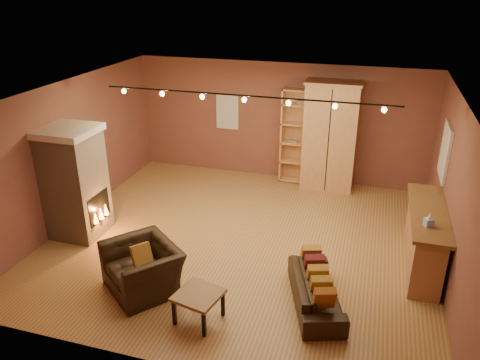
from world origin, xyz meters
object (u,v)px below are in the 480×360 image
(fireplace, at_px, (75,182))
(bookcase, at_px, (301,135))
(coffee_table, at_px, (199,297))
(armoire, at_px, (330,136))
(loveseat, at_px, (316,285))
(bar_counter, at_px, (424,238))
(armchair, at_px, (142,261))

(fireplace, xyz_separation_m, bookcase, (3.59, 3.73, 0.09))
(fireplace, distance_m, coffee_table, 3.61)
(armoire, height_order, loveseat, armoire)
(armoire, height_order, bar_counter, armoire)
(bookcase, xyz_separation_m, armchair, (-1.61, -4.99, -0.65))
(bookcase, relative_size, bar_counter, 1.03)
(bar_counter, distance_m, coffee_table, 3.95)
(bookcase, xyz_separation_m, loveseat, (1.06, -4.61, -0.81))
(armchair, xyz_separation_m, coffee_table, (1.12, -0.46, -0.11))
(armoire, height_order, coffee_table, armoire)
(armoire, bearing_deg, fireplace, -140.53)
(bar_counter, bearing_deg, loveseat, -135.45)
(fireplace, relative_size, coffee_table, 2.94)
(bar_counter, bearing_deg, armoire, 124.46)
(loveseat, bearing_deg, coffee_table, 100.21)
(bar_counter, height_order, armchair, bar_counter)
(armoire, distance_m, bar_counter, 3.53)
(armoire, xyz_separation_m, coffee_table, (-1.18, -5.25, -0.87))
(bar_counter, xyz_separation_m, armchair, (-4.25, -1.95, -0.03))
(loveseat, height_order, armchair, armchair)
(fireplace, height_order, bar_counter, fireplace)
(bookcase, height_order, loveseat, bookcase)
(armoire, bearing_deg, bookcase, 163.87)
(bookcase, distance_m, coffee_table, 5.52)
(loveseat, distance_m, armchair, 2.70)
(bookcase, bearing_deg, loveseat, -76.99)
(fireplace, relative_size, loveseat, 1.25)
(armchair, bearing_deg, armoire, 103.23)
(bookcase, height_order, coffee_table, bookcase)
(fireplace, distance_m, armoire, 5.56)
(fireplace, relative_size, armchair, 1.55)
(bookcase, relative_size, armchair, 1.66)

